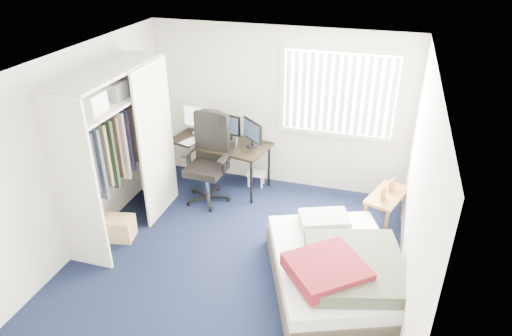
{
  "coord_description": "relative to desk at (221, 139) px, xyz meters",
  "views": [
    {
      "loc": [
        1.55,
        -4.3,
        3.73
      ],
      "look_at": [
        0.15,
        0.4,
        1.12
      ],
      "focal_mm": 32.0,
      "sensor_mm": 36.0,
      "label": 1
    }
  ],
  "objects": [
    {
      "name": "desk",
      "position": [
        0.0,
        0.0,
        0.0
      ],
      "size": [
        1.64,
        0.99,
        1.22
      ],
      "color": "black",
      "rests_on": "ground"
    },
    {
      "name": "ground",
      "position": [
        0.83,
        -1.75,
        -0.78
      ],
      "size": [
        4.2,
        4.2,
        0.0
      ],
      "primitive_type": "plane",
      "color": "black",
      "rests_on": "ground"
    },
    {
      "name": "office_chair",
      "position": [
        -0.03,
        -0.46,
        -0.26
      ],
      "size": [
        0.68,
        0.68,
        1.37
      ],
      "color": "black",
      "rests_on": "ground"
    },
    {
      "name": "room_shell",
      "position": [
        0.83,
        -1.75,
        0.72
      ],
      "size": [
        4.2,
        4.2,
        4.2
      ],
      "color": "silver",
      "rests_on": "ground"
    },
    {
      "name": "pine_box",
      "position": [
        -0.82,
        -1.78,
        -0.63
      ],
      "size": [
        0.46,
        0.38,
        0.3
      ],
      "primitive_type": "cube",
      "rotation": [
        0.0,
        0.0,
        0.19
      ],
      "color": "tan",
      "rests_on": "ground"
    },
    {
      "name": "bed",
      "position": [
        2.1,
        -1.91,
        -0.52
      ],
      "size": [
        1.96,
        2.21,
        0.61
      ],
      "color": "#3F382D",
      "rests_on": "ground"
    },
    {
      "name": "nightstand",
      "position": [
        2.57,
        -0.48,
        -0.33
      ],
      "size": [
        0.61,
        0.84,
        0.7
      ],
      "color": "brown",
      "rests_on": "ground"
    },
    {
      "name": "footstool",
      "position": [
        0.54,
        0.1,
        -0.6
      ],
      "size": [
        0.31,
        0.26,
        0.24
      ],
      "color": "white",
      "rests_on": "ground"
    },
    {
      "name": "window_assembly",
      "position": [
        1.73,
        0.29,
        0.82
      ],
      "size": [
        1.72,
        0.09,
        1.32
      ],
      "color": "white",
      "rests_on": "ground"
    },
    {
      "name": "closet",
      "position": [
        -0.85,
        -1.49,
        0.57
      ],
      "size": [
        0.64,
        1.84,
        2.22
      ],
      "color": "beige",
      "rests_on": "ground"
    }
  ]
}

